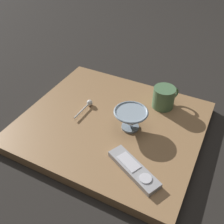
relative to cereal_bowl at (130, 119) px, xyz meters
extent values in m
plane|color=black|center=(0.00, 0.08, -0.08)|extent=(6.00, 6.00, 0.00)
cube|color=#936D47|center=(0.00, 0.08, -0.06)|extent=(0.58, 0.65, 0.04)
cylinder|color=#8C9EAD|center=(0.00, 0.00, -0.04)|extent=(0.06, 0.06, 0.01)
cone|color=#8C9EAD|center=(0.00, 0.00, 0.00)|extent=(0.12, 0.12, 0.07)
torus|color=#8C9EAD|center=(0.00, 0.00, 0.03)|extent=(0.12, 0.12, 0.01)
cylinder|color=#4C724C|center=(0.18, -0.06, 0.00)|extent=(0.09, 0.09, 0.09)
torus|color=#4C724C|center=(0.22, -0.09, 0.00)|extent=(0.05, 0.04, 0.05)
cylinder|color=silver|center=(-0.01, 0.20, -0.03)|extent=(0.10, 0.01, 0.01)
sphere|color=silver|center=(0.05, 0.20, -0.03)|extent=(0.02, 0.02, 0.02)
cube|color=#9E9EA3|center=(-0.17, -0.09, -0.03)|extent=(0.13, 0.20, 0.02)
cylinder|color=silver|center=(-0.19, -0.14, -0.02)|extent=(0.04, 0.04, 0.00)
cube|color=silver|center=(-0.16, -0.07, -0.02)|extent=(0.07, 0.09, 0.00)
camera|label=1|loc=(-0.65, -0.26, 0.61)|focal=42.05mm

